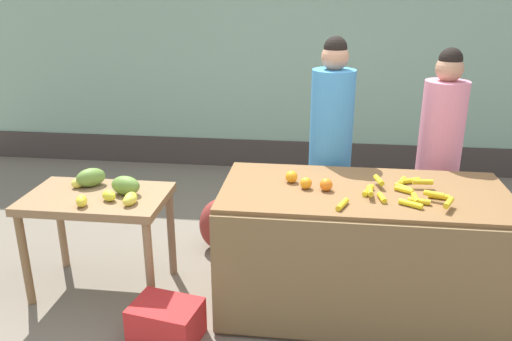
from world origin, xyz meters
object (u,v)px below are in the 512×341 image
(produce_crate, at_px, (166,321))
(produce_sack, at_px, (220,224))
(vendor_woman_blue_shirt, at_px, (330,153))
(vendor_woman_pink_shirt, at_px, (438,159))

(produce_crate, bearing_deg, produce_sack, 84.90)
(vendor_woman_blue_shirt, bearing_deg, vendor_woman_pink_shirt, 5.41)
(produce_sack, bearing_deg, vendor_woman_pink_shirt, 1.60)
(produce_crate, relative_size, produce_sack, 0.95)
(vendor_woman_blue_shirt, bearing_deg, produce_sack, 178.03)
(vendor_woman_blue_shirt, distance_m, produce_crate, 1.82)
(vendor_woman_pink_shirt, distance_m, produce_sack, 1.92)
(vendor_woman_blue_shirt, relative_size, vendor_woman_pink_shirt, 1.05)
(produce_crate, bearing_deg, vendor_woman_blue_shirt, 50.07)
(vendor_woman_pink_shirt, height_order, produce_sack, vendor_woman_pink_shirt)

